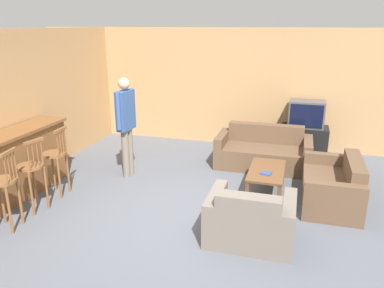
{
  "coord_description": "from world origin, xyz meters",
  "views": [
    {
      "loc": [
        1.42,
        -4.61,
        2.68
      ],
      "look_at": [
        -0.16,
        0.82,
        0.85
      ],
      "focal_mm": 35.0,
      "sensor_mm": 36.0,
      "label": 1
    }
  ],
  "objects_px": {
    "bar_chair_near": "(4,188)",
    "loveseat_right": "(334,187)",
    "tv": "(306,114)",
    "person_by_window": "(126,121)",
    "coffee_table": "(267,173)",
    "bar_chair_mid": "(31,173)",
    "armchair_near": "(250,221)",
    "tv_unit": "(304,141)",
    "book_on_table": "(266,173)",
    "couch_far": "(263,152)",
    "bar_chair_far": "(55,160)"
  },
  "relations": [
    {
      "from": "bar_chair_mid",
      "to": "tv",
      "type": "xyz_separation_m",
      "value": [
        3.83,
        3.72,
        0.29
      ]
    },
    {
      "from": "bar_chair_mid",
      "to": "book_on_table",
      "type": "relative_size",
      "value": 6.18
    },
    {
      "from": "bar_chair_mid",
      "to": "tv",
      "type": "bearing_deg",
      "value": 44.18
    },
    {
      "from": "bar_chair_mid",
      "to": "bar_chair_far",
      "type": "distance_m",
      "value": 0.57
    },
    {
      "from": "bar_chair_near",
      "to": "person_by_window",
      "type": "relative_size",
      "value": 0.63
    },
    {
      "from": "bar_chair_near",
      "to": "couch_far",
      "type": "bearing_deg",
      "value": 47.35
    },
    {
      "from": "couch_far",
      "to": "loveseat_right",
      "type": "relative_size",
      "value": 1.24
    },
    {
      "from": "bar_chair_mid",
      "to": "bar_chair_far",
      "type": "bearing_deg",
      "value": 89.96
    },
    {
      "from": "bar_chair_near",
      "to": "armchair_near",
      "type": "bearing_deg",
      "value": 10.9
    },
    {
      "from": "loveseat_right",
      "to": "tv",
      "type": "bearing_deg",
      "value": 101.45
    },
    {
      "from": "tv_unit",
      "to": "person_by_window",
      "type": "height_order",
      "value": "person_by_window"
    },
    {
      "from": "bar_chair_far",
      "to": "loveseat_right",
      "type": "relative_size",
      "value": 0.78
    },
    {
      "from": "armchair_near",
      "to": "coffee_table",
      "type": "distance_m",
      "value": 1.44
    },
    {
      "from": "loveseat_right",
      "to": "book_on_table",
      "type": "xyz_separation_m",
      "value": [
        -1.02,
        -0.16,
        0.17
      ]
    },
    {
      "from": "bar_chair_near",
      "to": "person_by_window",
      "type": "xyz_separation_m",
      "value": [
        0.76,
        2.17,
        0.43
      ]
    },
    {
      "from": "tv",
      "to": "coffee_table",
      "type": "bearing_deg",
      "value": -104.43
    },
    {
      "from": "tv_unit",
      "to": "tv",
      "type": "bearing_deg",
      "value": -90.0
    },
    {
      "from": "armchair_near",
      "to": "tv_unit",
      "type": "bearing_deg",
      "value": 80.14
    },
    {
      "from": "coffee_table",
      "to": "person_by_window",
      "type": "height_order",
      "value": "person_by_window"
    },
    {
      "from": "loveseat_right",
      "to": "tv_unit",
      "type": "distance_m",
      "value": 2.3
    },
    {
      "from": "coffee_table",
      "to": "tv",
      "type": "relative_size",
      "value": 1.5
    },
    {
      "from": "bar_chair_near",
      "to": "armchair_near",
      "type": "distance_m",
      "value": 3.27
    },
    {
      "from": "bar_chair_near",
      "to": "person_by_window",
      "type": "height_order",
      "value": "person_by_window"
    },
    {
      "from": "couch_far",
      "to": "book_on_table",
      "type": "xyz_separation_m",
      "value": [
        0.18,
        -1.48,
        0.17
      ]
    },
    {
      "from": "bar_chair_mid",
      "to": "person_by_window",
      "type": "xyz_separation_m",
      "value": [
        0.76,
        1.62,
        0.43
      ]
    },
    {
      "from": "bar_chair_mid",
      "to": "tv_unit",
      "type": "distance_m",
      "value": 5.35
    },
    {
      "from": "couch_far",
      "to": "tv_unit",
      "type": "bearing_deg",
      "value": 51.1
    },
    {
      "from": "tv",
      "to": "person_by_window",
      "type": "distance_m",
      "value": 3.73
    },
    {
      "from": "bar_chair_far",
      "to": "couch_far",
      "type": "distance_m",
      "value": 3.82
    },
    {
      "from": "tv_unit",
      "to": "person_by_window",
      "type": "bearing_deg",
      "value": -145.58
    },
    {
      "from": "bar_chair_near",
      "to": "tv_unit",
      "type": "bearing_deg",
      "value": 48.13
    },
    {
      "from": "bar_chair_near",
      "to": "book_on_table",
      "type": "distance_m",
      "value": 3.76
    },
    {
      "from": "bar_chair_mid",
      "to": "coffee_table",
      "type": "xyz_separation_m",
      "value": [
        3.26,
        1.5,
        -0.23
      ]
    },
    {
      "from": "bar_chair_near",
      "to": "loveseat_right",
      "type": "relative_size",
      "value": 0.78
    },
    {
      "from": "bar_chair_near",
      "to": "coffee_table",
      "type": "height_order",
      "value": "bar_chair_near"
    },
    {
      "from": "tv_unit",
      "to": "coffee_table",
      "type": "bearing_deg",
      "value": -104.42
    },
    {
      "from": "bar_chair_mid",
      "to": "armchair_near",
      "type": "relative_size",
      "value": 1.03
    },
    {
      "from": "couch_far",
      "to": "person_by_window",
      "type": "distance_m",
      "value": 2.71
    },
    {
      "from": "bar_chair_far",
      "to": "tv",
      "type": "height_order",
      "value": "tv"
    },
    {
      "from": "bar_chair_near",
      "to": "loveseat_right",
      "type": "bearing_deg",
      "value": 25.23
    },
    {
      "from": "bar_chair_far",
      "to": "person_by_window",
      "type": "relative_size",
      "value": 0.63
    },
    {
      "from": "bar_chair_near",
      "to": "loveseat_right",
      "type": "distance_m",
      "value": 4.75
    },
    {
      "from": "bar_chair_mid",
      "to": "book_on_table",
      "type": "distance_m",
      "value": 3.52
    },
    {
      "from": "armchair_near",
      "to": "couch_far",
      "type": "bearing_deg",
      "value": 92.39
    },
    {
      "from": "bar_chair_far",
      "to": "coffee_table",
      "type": "bearing_deg",
      "value": 15.95
    },
    {
      "from": "couch_far",
      "to": "bar_chair_far",
      "type": "bearing_deg",
      "value": -144.16
    },
    {
      "from": "bar_chair_mid",
      "to": "coffee_table",
      "type": "distance_m",
      "value": 3.6
    },
    {
      "from": "loveseat_right",
      "to": "tv_unit",
      "type": "height_order",
      "value": "loveseat_right"
    },
    {
      "from": "book_on_table",
      "to": "bar_chair_mid",
      "type": "bearing_deg",
      "value": -158.04
    },
    {
      "from": "bar_chair_mid",
      "to": "bar_chair_far",
      "type": "height_order",
      "value": "same"
    }
  ]
}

